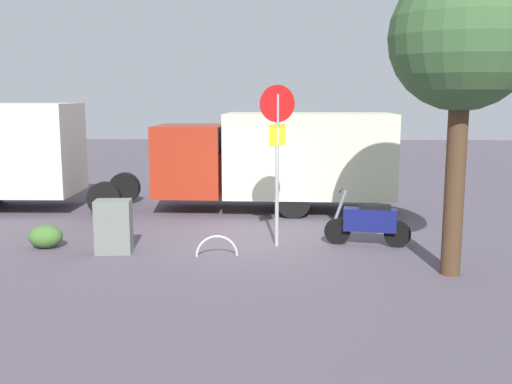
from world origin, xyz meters
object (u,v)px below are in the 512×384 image
(street_tree, at_px, (463,40))
(utility_cabinet, at_px, (114,227))
(bike_rack_hoop, at_px, (217,256))
(stop_sign, at_px, (277,140))
(box_truck_near, at_px, (271,156))
(motorcycle, at_px, (369,222))

(street_tree, distance_m, utility_cabinet, 7.38)
(street_tree, xyz_separation_m, bike_rack_hoop, (4.28, -1.04, -4.06))
(stop_sign, relative_size, street_tree, 0.63)
(utility_cabinet, bearing_deg, street_tree, 169.28)
(street_tree, relative_size, utility_cabinet, 4.92)
(box_truck_near, relative_size, utility_cabinet, 7.48)
(street_tree, bearing_deg, box_truck_near, -60.63)
(stop_sign, bearing_deg, utility_cabinet, 11.35)
(stop_sign, xyz_separation_m, utility_cabinet, (3.28, 0.66, -1.70))
(box_truck_near, xyz_separation_m, street_tree, (-3.25, 5.78, 2.53))
(bike_rack_hoop, bearing_deg, street_tree, 166.34)
(box_truck_near, xyz_separation_m, motorcycle, (-2.11, 3.79, -1.01))
(motorcycle, bearing_deg, stop_sign, 13.90)
(street_tree, relative_size, bike_rack_hoop, 6.31)
(box_truck_near, height_order, bike_rack_hoop, box_truck_near)
(street_tree, bearing_deg, stop_sign, -31.07)
(stop_sign, relative_size, bike_rack_hoop, 3.96)
(street_tree, height_order, bike_rack_hoop, street_tree)
(motorcycle, relative_size, stop_sign, 0.53)
(utility_cabinet, xyz_separation_m, bike_rack_hoop, (-2.10, 0.17, -0.54))
(motorcycle, height_order, stop_sign, stop_sign)
(bike_rack_hoop, bearing_deg, box_truck_near, -102.25)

